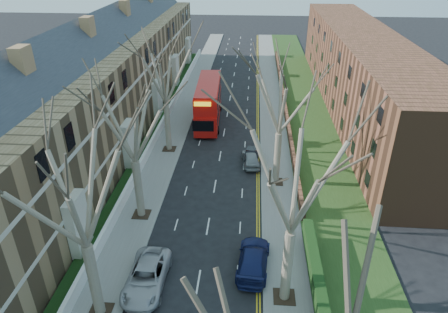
# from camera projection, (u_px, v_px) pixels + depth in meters

# --- Properties ---
(pavement_left) EXTENTS (3.00, 102.00, 0.12)m
(pavement_left) POSITION_uv_depth(u_px,v_px,m) (183.00, 112.00, 53.65)
(pavement_left) COLOR slate
(pavement_left) RESTS_ON ground
(pavement_right) EXTENTS (3.00, 102.00, 0.12)m
(pavement_right) POSITION_uv_depth(u_px,v_px,m) (272.00, 114.00, 52.88)
(pavement_right) COLOR slate
(pavement_right) RESTS_ON ground
(terrace_left) EXTENTS (9.70, 78.00, 13.60)m
(terrace_left) POSITION_uv_depth(u_px,v_px,m) (101.00, 91.00, 44.52)
(terrace_left) COLOR olive
(terrace_left) RESTS_ON ground
(flats_right) EXTENTS (13.97, 54.00, 10.00)m
(flats_right) POSITION_uv_depth(u_px,v_px,m) (360.00, 71.00, 53.31)
(flats_right) COLOR brown
(flats_right) RESTS_ON ground
(front_wall_left) EXTENTS (0.30, 78.00, 1.00)m
(front_wall_left) POSITION_uv_depth(u_px,v_px,m) (158.00, 133.00, 46.47)
(front_wall_left) COLOR white
(front_wall_left) RESTS_ON ground
(grass_verge_right) EXTENTS (6.00, 102.00, 0.06)m
(grass_verge_right) POSITION_uv_depth(u_px,v_px,m) (307.00, 115.00, 52.55)
(grass_verge_right) COLOR #213C15
(grass_verge_right) RESTS_ON ground
(tree_left_mid) EXTENTS (10.50, 10.50, 14.71)m
(tree_left_mid) POSITION_uv_depth(u_px,v_px,m) (73.00, 182.00, 20.16)
(tree_left_mid) COLOR #766854
(tree_left_mid) RESTS_ON ground
(tree_left_far) EXTENTS (10.15, 10.15, 14.22)m
(tree_left_far) POSITION_uv_depth(u_px,v_px,m) (129.00, 113.00, 29.09)
(tree_left_far) COLOR #766854
(tree_left_far) RESTS_ON ground
(tree_left_dist) EXTENTS (10.50, 10.50, 14.71)m
(tree_left_dist) POSITION_uv_depth(u_px,v_px,m) (163.00, 64.00, 39.47)
(tree_left_dist) COLOR #766854
(tree_left_dist) RESTS_ON ground
(tree_right_mid) EXTENTS (10.50, 10.50, 14.71)m
(tree_right_mid) POSITION_uv_depth(u_px,v_px,m) (297.00, 171.00, 21.19)
(tree_right_mid) COLOR #766854
(tree_right_mid) RESTS_ON ground
(tree_right_far) EXTENTS (10.15, 10.15, 14.22)m
(tree_right_far) POSITION_uv_depth(u_px,v_px,m) (282.00, 90.00, 33.62)
(tree_right_far) COLOR #766854
(tree_right_far) RESTS_ON ground
(double_decker_bus) EXTENTS (3.35, 11.97, 4.93)m
(double_decker_bus) POSITION_uv_depth(u_px,v_px,m) (209.00, 103.00, 50.05)
(double_decker_bus) COLOR red
(double_decker_bus) RESTS_ON ground
(car_left_far) EXTENTS (2.55, 5.44, 1.50)m
(car_left_far) POSITION_uv_depth(u_px,v_px,m) (147.00, 277.00, 26.37)
(car_left_far) COLOR #AFAEB4
(car_left_far) RESTS_ON ground
(car_right_near) EXTENTS (2.55, 5.35, 1.51)m
(car_right_near) POSITION_uv_depth(u_px,v_px,m) (253.00, 259.00, 27.83)
(car_right_near) COLOR #161D4E
(car_right_near) RESTS_ON ground
(car_right_mid) EXTENTS (2.14, 4.27, 1.39)m
(car_right_mid) POSITION_uv_depth(u_px,v_px,m) (251.00, 158.00, 40.86)
(car_right_mid) COLOR gray
(car_right_mid) RESTS_ON ground
(car_right_far) EXTENTS (1.72, 3.99, 1.28)m
(car_right_far) POSITION_uv_depth(u_px,v_px,m) (252.00, 154.00, 41.72)
(car_right_far) COLOR black
(car_right_far) RESTS_ON ground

